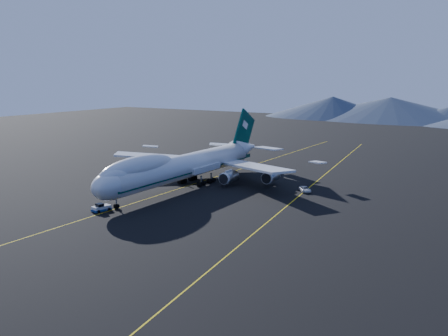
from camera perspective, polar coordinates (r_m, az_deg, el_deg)
The scene contains 6 objects.
ground at distance 135.64m, azimuth -4.45°, elevation -2.14°, with size 500.00×500.00×0.00m, color black.
taxiway_line_main at distance 135.64m, azimuth -4.45°, elevation -2.14°, with size 0.25×220.00×0.01m, color #DABD0C.
taxiway_line_side at distance 129.82m, azimuth 9.00°, elevation -2.82°, with size 0.25×200.00×0.01m, color #DABD0C.
boeing_747 at distance 134.51m, azimuth -4.47°, elevation 0.28°, with size 59.62×72.43×19.37m.
pushback_tug at distance 114.67m, azimuth -13.85°, elevation -4.50°, with size 3.02×4.49×1.81m.
service_van at distance 130.84m, azimuth 9.23°, elevation -2.41°, with size 2.29×4.96×1.38m, color silver.
Camera 1 is at (78.04, -106.86, 29.82)m, focal length 40.00 mm.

